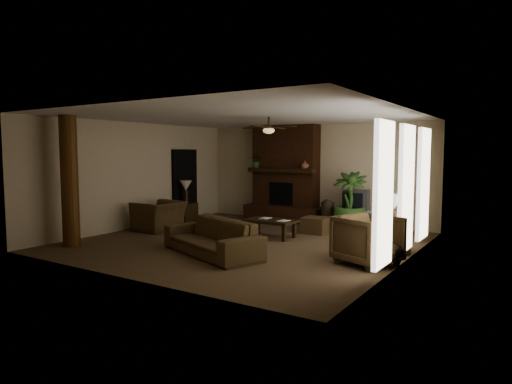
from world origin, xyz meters
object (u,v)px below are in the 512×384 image
Objects in this scene: tv_stand at (357,219)px; side_table_left at (186,212)px; floor_plant at (349,214)px; ottoman at (316,225)px; armchair_right at (368,238)px; lamp_right at (394,204)px; lamp_left at (186,187)px; log_column at (70,181)px; side_table_right at (393,241)px; armchair_left at (159,211)px; sofa at (212,231)px; floor_vase at (327,212)px; coffee_table at (270,222)px.

tv_stand is 1.55× the size of side_table_left.
ottoman is at bearing -124.90° from floor_plant.
lamp_right reaches higher than armchair_right.
floor_plant reaches higher than side_table_left.
log_column is at bearing -87.08° from lamp_left.
armchair_right is 1.79× the size of side_table_right.
lamp_left and lamp_right have the same top height.
side_table_left is at bearing 170.52° from side_table_right.
armchair_left is 1.16× the size of armchair_right.
log_column is at bearing -146.48° from tv_stand.
sofa is 4.44m from lamp_left.
sofa is at bearing 17.63° from log_column.
sofa is 4.22m from floor_vase.
ottoman is 0.92× the size of lamp_right.
armchair_right is 1.52× the size of lamp_left.
armchair_left is 1.76× the size of lamp_right.
lamp_right reaches higher than side_table_right.
armchair_left is 1.49× the size of floor_vase.
coffee_table is (-2.79, 1.27, -0.12)m from armchair_right.
side_table_left reaches higher than tv_stand.
floor_vase is at bearing 136.28° from side_table_right.
side_table_left is at bearing -178.81° from tv_stand.
sofa is 1.57× the size of floor_plant.
lamp_right is at bearing 53.03° from sofa.
log_column is 6.83m from side_table_right.
lamp_left reaches higher than tv_stand.
side_table_right is at bearing -9.48° from side_table_left.
lamp_right is (6.10, 2.90, -0.40)m from log_column.
armchair_left is at bearing -166.20° from coffee_table.
armchair_right reaches higher than sofa.
armchair_left is 0.96× the size of coffee_table.
armchair_right is 1.52× the size of lamp_right.
ottoman is 1.09× the size of side_table_left.
side_table_right is at bearing -90.00° from lamp_right.
armchair_left is at bearing -74.39° from lamp_left.
lamp_left reaches higher than armchair_right.
sofa is 3.97× the size of ottoman.
armchair_right is at bearing -85.06° from tv_stand.
coffee_table is 1.30m from ottoman.
armchair_right is 1.17m from lamp_right.
armchair_left is 5.90m from side_table_right.
floor_vase is at bearing 127.79° from armchair_left.
armchair_left is (-2.86, 1.42, 0.03)m from sofa.
lamp_right is (6.30, -1.02, 0.73)m from side_table_left.
tv_stand is (4.42, 5.50, -1.15)m from log_column.
lamp_right is at bearing -9.22° from lamp_left.
tv_stand is 4.88m from side_table_left.
side_table_left is (-3.92, -1.23, -0.16)m from floor_vase.
side_table_left is (-3.35, 0.80, -0.10)m from coffee_table.
armchair_right is 3.56m from floor_plant.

